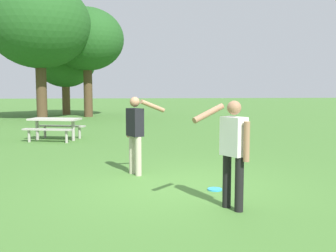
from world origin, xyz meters
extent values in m
plane|color=#447530|center=(0.00, 0.00, 0.00)|extent=(120.00, 120.00, 0.00)
cylinder|color=#B7AD93|center=(-0.73, 1.12, 0.41)|extent=(0.13, 0.13, 0.82)
cylinder|color=#B7AD93|center=(-0.60, 0.89, 0.41)|extent=(0.13, 0.13, 0.82)
cube|color=black|center=(-0.67, 1.01, 1.11)|extent=(0.38, 0.44, 0.58)
sphere|color=#9E7051|center=(-0.67, 1.01, 1.53)|extent=(0.21, 0.21, 0.21)
cylinder|color=#9E7051|center=(-0.80, 1.23, 1.06)|extent=(0.09, 0.09, 0.58)
cylinder|color=#9E7051|center=(-0.30, 0.92, 1.45)|extent=(0.54, 0.36, 0.28)
cylinder|color=black|center=(0.83, -1.61, 0.41)|extent=(0.13, 0.13, 0.82)
cylinder|color=black|center=(0.70, -1.38, 0.41)|extent=(0.13, 0.13, 0.82)
cube|color=white|center=(0.77, -1.49, 1.11)|extent=(0.38, 0.44, 0.58)
sphere|color=#9E7051|center=(0.77, -1.49, 1.53)|extent=(0.21, 0.21, 0.21)
cylinder|color=#9E7051|center=(0.90, -1.72, 1.06)|extent=(0.09, 0.09, 0.58)
cylinder|color=#9E7051|center=(0.40, -1.40, 1.45)|extent=(0.54, 0.36, 0.28)
cylinder|color=#2D9EDB|center=(0.74, -0.39, 0.01)|extent=(0.26, 0.26, 0.03)
cube|color=#B2ADA3|center=(-3.39, 6.65, 0.74)|extent=(1.83, 1.15, 0.06)
cube|color=#A49F96|center=(-3.53, 6.09, 0.44)|extent=(1.71, 0.66, 0.05)
cube|color=#A49F96|center=(-3.25, 7.21, 0.44)|extent=(1.71, 0.66, 0.05)
cylinder|color=#A49F96|center=(-4.03, 6.81, 0.35)|extent=(0.11, 0.11, 0.71)
cylinder|color=#A49F96|center=(-4.17, 6.25, 0.21)|extent=(0.09, 0.09, 0.41)
cylinder|color=#A49F96|center=(-3.89, 7.37, 0.21)|extent=(0.09, 0.09, 0.41)
cylinder|color=#A49F96|center=(-2.75, 6.49, 0.35)|extent=(0.11, 0.11, 0.71)
cylinder|color=#A49F96|center=(-2.89, 5.92, 0.21)|extent=(0.09, 0.09, 0.41)
cylinder|color=#A49F96|center=(-2.61, 7.05, 0.21)|extent=(0.09, 0.09, 0.41)
cylinder|color=#4C3823|center=(-5.80, 15.58, 1.88)|extent=(0.59, 0.59, 3.76)
ellipsoid|color=#21511E|center=(-5.80, 15.58, 5.33)|extent=(5.69, 5.69, 4.84)
cylinder|color=brown|center=(-5.13, 19.84, 1.23)|extent=(0.52, 0.52, 2.47)
ellipsoid|color=#286023|center=(-5.13, 19.84, 3.59)|extent=(4.07, 4.07, 3.46)
cylinder|color=#4C3823|center=(-3.42, 17.66, 1.78)|extent=(0.54, 0.54, 3.56)
ellipsoid|color=#21511E|center=(-3.42, 17.66, 4.81)|extent=(4.55, 4.55, 3.86)
camera|label=1|loc=(-0.75, -7.09, 1.83)|focal=41.55mm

